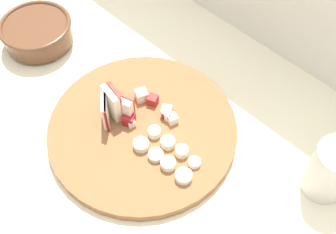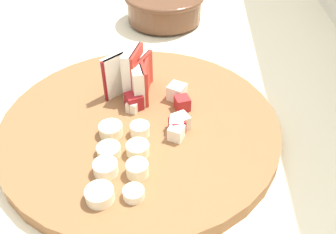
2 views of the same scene
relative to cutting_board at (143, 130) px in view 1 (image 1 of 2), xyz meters
The scene contains 7 objects.
tile_backsplash 0.44m from the cutting_board, 75.88° to the left, with size 2.40×0.04×1.32m, color silver.
cutting_board is the anchor object (origin of this frame).
apple_wedge_fan 0.07m from the cutting_board, 167.11° to the right, with size 0.07×0.06×0.07m.
apple_dice_pile 0.04m from the cutting_board, 106.08° to the left, with size 0.11×0.09×0.02m.
banana_slice_rows 0.08m from the cutting_board, ahead, with size 0.13×0.07×0.02m.
ceramic_bowl 0.34m from the cutting_board, behind, with size 0.16×0.16×0.06m.
small_jar 0.34m from the cutting_board, 25.20° to the left, with size 0.07×0.07×0.11m, color beige.
Camera 1 is at (0.25, -0.25, 1.55)m, focal length 45.32 mm.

